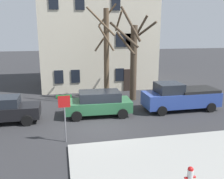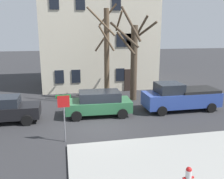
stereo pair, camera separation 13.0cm
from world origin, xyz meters
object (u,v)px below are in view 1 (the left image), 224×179
(tree_bare_near, at_px, (106,52))
(car_green_wagon, at_px, (99,103))
(street_sign_pole, at_px, (64,109))
(tree_bare_mid, at_px, (133,57))
(fire_hydrant, at_px, (190,176))
(car_black_sedan, at_px, (2,110))
(building_main, at_px, (96,27))
(pickup_truck_blue, at_px, (180,97))

(tree_bare_near, height_order, car_green_wagon, tree_bare_near)
(tree_bare_near, height_order, street_sign_pole, tree_bare_near)
(tree_bare_mid, bearing_deg, car_green_wagon, -135.88)
(tree_bare_mid, distance_m, car_green_wagon, 5.44)
(car_green_wagon, distance_m, fire_hydrant, 8.92)
(car_black_sedan, bearing_deg, car_green_wagon, 1.24)
(fire_hydrant, bearing_deg, street_sign_pole, 131.00)
(tree_bare_mid, distance_m, fire_hydrant, 12.44)
(building_main, height_order, street_sign_pole, building_main)
(fire_hydrant, relative_size, street_sign_pole, 0.31)
(fire_hydrant, bearing_deg, tree_bare_mid, 83.26)
(car_green_wagon, height_order, street_sign_pole, street_sign_pole)
(car_black_sedan, distance_m, fire_hydrant, 11.77)
(car_green_wagon, height_order, fire_hydrant, car_green_wagon)
(building_main, height_order, pickup_truck_blue, building_main)
(pickup_truck_blue, xyz_separation_m, street_sign_pole, (-8.34, -3.74, 0.80))
(car_green_wagon, bearing_deg, car_black_sedan, -178.76)
(building_main, distance_m, car_green_wagon, 11.50)
(building_main, distance_m, pickup_truck_blue, 12.28)
(car_black_sedan, height_order, street_sign_pole, street_sign_pole)
(tree_bare_near, xyz_separation_m, pickup_truck_blue, (4.82, -3.31, -3.05))
(tree_bare_near, bearing_deg, street_sign_pole, -116.47)
(car_green_wagon, bearing_deg, building_main, 82.28)
(building_main, bearing_deg, fire_hydrant, -88.23)
(car_green_wagon, xyz_separation_m, pickup_truck_blue, (6.00, -0.00, 0.11))
(pickup_truck_blue, xyz_separation_m, fire_hydrant, (-4.04, -8.69, -0.45))
(tree_bare_near, xyz_separation_m, car_green_wagon, (-1.18, -3.31, -3.16))
(pickup_truck_blue, bearing_deg, car_green_wagon, 179.97)
(tree_bare_mid, xyz_separation_m, fire_hydrant, (-1.41, -11.97, -3.06))
(tree_bare_mid, relative_size, car_black_sedan, 1.65)
(tree_bare_mid, distance_m, street_sign_pole, 9.24)
(car_black_sedan, relative_size, car_green_wagon, 1.01)
(building_main, bearing_deg, pickup_truck_blue, -65.65)
(building_main, xyz_separation_m, car_black_sedan, (-7.49, -10.34, -5.16))
(building_main, height_order, car_green_wagon, building_main)
(building_main, bearing_deg, car_green_wagon, -97.72)
(tree_bare_mid, height_order, fire_hydrant, tree_bare_mid)
(building_main, height_order, tree_bare_near, building_main)
(tree_bare_mid, bearing_deg, car_black_sedan, -160.23)
(pickup_truck_blue, height_order, street_sign_pole, street_sign_pole)
(car_green_wagon, bearing_deg, tree_bare_mid, 44.12)
(building_main, xyz_separation_m, street_sign_pole, (-3.72, -13.95, -4.21))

